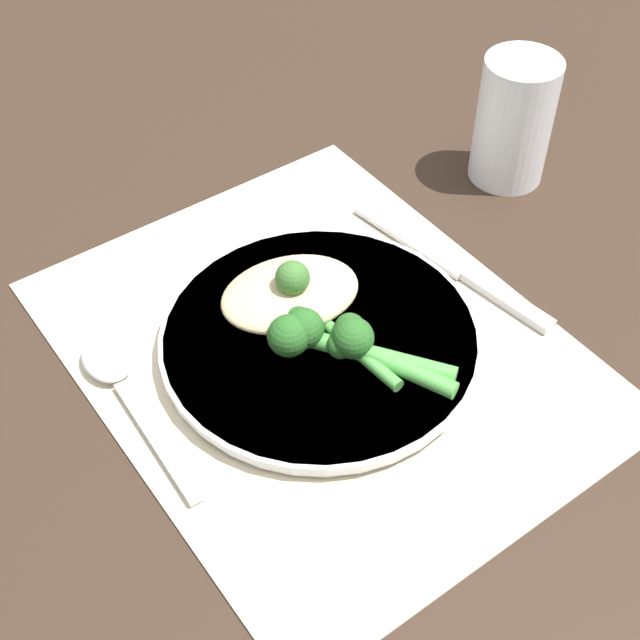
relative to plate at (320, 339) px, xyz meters
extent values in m
plane|color=#332319|center=(0.00, 0.00, -0.01)|extent=(3.00, 3.00, 0.00)
cube|color=beige|center=(0.00, 0.00, -0.01)|extent=(0.40, 0.32, 0.00)
cylinder|color=white|center=(0.00, 0.00, 0.00)|extent=(0.23, 0.23, 0.01)
cylinder|color=silver|center=(0.00, 0.00, 0.00)|extent=(0.24, 0.24, 0.01)
ellipsoid|color=#DBBC89|center=(-0.04, 0.00, 0.02)|extent=(0.10, 0.12, 0.02)
sphere|color=#3D702D|center=(-0.03, 0.00, 0.04)|extent=(0.03, 0.03, 0.03)
cylinder|color=#51A847|center=(0.02, 0.01, 0.01)|extent=(0.11, 0.02, 0.01)
sphere|color=#286023|center=(-0.03, 0.00, 0.02)|extent=(0.02, 0.02, 0.02)
sphere|color=#286023|center=(-0.04, 0.01, 0.02)|extent=(0.02, 0.02, 0.02)
cylinder|color=#51A847|center=(0.05, 0.02, 0.01)|extent=(0.10, 0.08, 0.01)
sphere|color=#286023|center=(0.00, -0.01, 0.02)|extent=(0.03, 0.03, 0.03)
sphere|color=#286023|center=(-0.01, -0.01, 0.02)|extent=(0.02, 0.02, 0.02)
sphere|color=#286023|center=(0.00, -0.03, 0.02)|extent=(0.03, 0.03, 0.03)
cylinder|color=#51A847|center=(0.07, 0.02, 0.01)|extent=(0.08, 0.04, 0.01)
sphere|color=#286023|center=(0.03, 0.01, 0.02)|extent=(0.03, 0.03, 0.03)
sphere|color=#286023|center=(0.02, 0.01, 0.02)|extent=(0.02, 0.02, 0.02)
sphere|color=#286023|center=(0.02, 0.00, 0.02)|extent=(0.02, 0.02, 0.02)
cube|color=silver|center=(-0.05, 0.13, -0.01)|extent=(0.12, 0.03, 0.00)
cube|color=#B3B3B8|center=(0.05, 0.15, -0.01)|extent=(0.09, 0.02, 0.01)
cube|color=silver|center=(0.01, -0.14, -0.01)|extent=(0.12, 0.02, 0.00)
ellipsoid|color=silver|center=(-0.08, -0.14, 0.00)|extent=(0.05, 0.04, 0.01)
cylinder|color=white|center=(-0.08, 0.26, 0.05)|extent=(0.07, 0.07, 0.12)
camera|label=1|loc=(0.36, -0.26, 0.49)|focal=50.00mm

